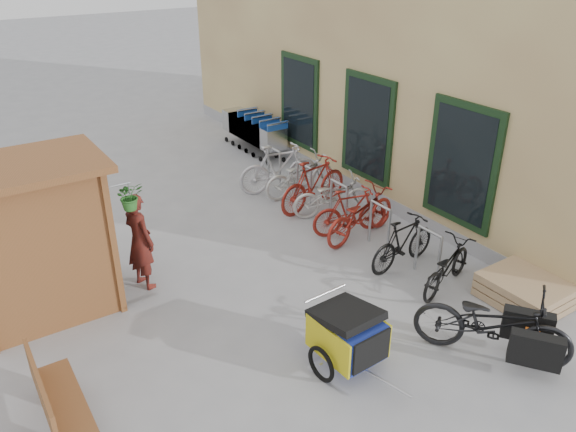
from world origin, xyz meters
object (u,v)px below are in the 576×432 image
shopping_carts (253,128)px  bike_3 (351,211)px  person_kiosk (140,241)px  bike_6 (300,175)px  child_trailer (348,333)px  bike_7 (279,168)px  bike_2 (361,214)px  pallet_stack (524,291)px  cargo_bike (495,324)px  bike_1 (403,242)px  bike_5 (314,184)px  bench (56,401)px  bike_4 (332,196)px  bike_0 (447,266)px  kiosk (27,221)px

shopping_carts → bike_3: size_ratio=1.58×
person_kiosk → bike_6: 4.49m
child_trailer → bike_7: bearing=63.2°
bike_2 → pallet_stack: bearing=-176.6°
pallet_stack → bike_6: bike_6 is taller
child_trailer → cargo_bike: size_ratio=0.77×
child_trailer → bike_1: bearing=28.4°
bike_1 → bike_2: 1.21m
cargo_bike → bike_5: 5.20m
cargo_bike → bike_1: (0.66, 2.41, -0.07)m
bike_3 → bike_6: bearing=7.3°
bike_2 → bench: bearing=96.1°
pallet_stack → bike_4: bearing=98.5°
shopping_carts → cargo_bike: bearing=-99.4°
bike_7 → shopping_carts: bearing=-5.4°
shopping_carts → bike_6: shopping_carts is taller
bike_3 → bench: bearing=122.5°
pallet_stack → bike_0: 1.22m
kiosk → person_kiosk: kiosk is taller
bike_1 → bike_0: bearing=-178.5°
child_trailer → bike_3: 3.78m
pallet_stack → bike_4: size_ratio=0.72×
bike_0 → bike_2: 2.10m
cargo_bike → bike_4: (0.86, 4.65, -0.10)m
pallet_stack → bench: bench is taller
cargo_bike → bike_0: size_ratio=1.37×
pallet_stack → shopping_carts: 8.35m
bike_2 → bike_5: 1.53m
child_trailer → bike_1: 2.81m
bike_6 → bike_0: bearing=179.5°
kiosk → bench: size_ratio=1.72×
bike_1 → bike_6: 3.47m
child_trailer → bike_2: bike_2 is taller
bike_7 → bike_0: bearing=-165.2°
bike_5 → bike_6: (0.16, 0.72, -0.09)m
kiosk → cargo_bike: bearing=-42.6°
pallet_stack → shopping_carts: bearing=90.0°
kiosk → bike_1: 5.92m
child_trailer → bike_3: (2.42, 2.90, -0.05)m
bench → bike_2: size_ratio=0.79×
person_kiosk → bike_0: bearing=-140.8°
cargo_bike → shopping_carts: bearing=45.2°
bench → cargo_bike: size_ratio=0.70×
kiosk → bike_2: bearing=-8.2°
bike_0 → bike_6: 4.36m
bike_2 → bike_5: (0.02, 1.53, 0.07)m
cargo_bike → bike_6: cargo_bike is taller
bike_1 → child_trailer: bearing=116.0°
shopping_carts → bike_5: bike_5 is taller
pallet_stack → bike_3: size_ratio=0.77×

